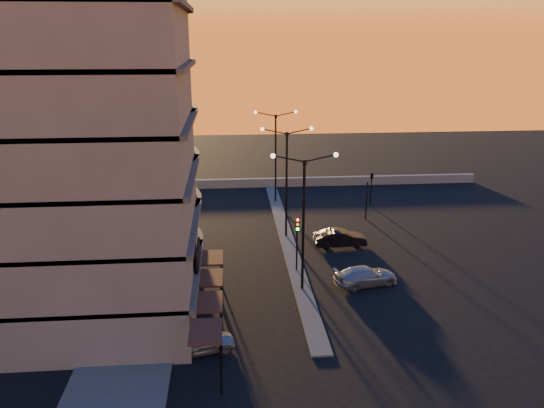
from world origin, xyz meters
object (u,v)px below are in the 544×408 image
Objects in this scene: streetlamp_mid at (287,174)px; traffic_light_main at (297,235)px; car_sedan at (340,238)px; car_wagon at (366,276)px; car_hatchback at (202,342)px.

streetlamp_mid is 7.62m from traffic_light_main.
streetlamp_mid is 6.87m from car_sedan.
streetlamp_mid is 11.68m from car_wagon.
streetlamp_mid is 2.62× the size of car_hatchback.
car_wagon is (11.00, 7.31, 0.03)m from car_hatchback.
streetlamp_mid reaches higher than car_sedan.
streetlamp_mid is 2.13× the size of car_wagon.
traffic_light_main is 0.95× the size of car_wagon.
traffic_light_main reaches higher than car_wagon.
traffic_light_main reaches higher than car_sedan.
streetlamp_mid reaches higher than car_wagon.
car_hatchback is at bearing -111.04° from streetlamp_mid.
car_wagon is at bearing -28.59° from traffic_light_main.
traffic_light_main is 5.59m from car_wagon.
streetlamp_mid reaches higher than car_hatchback.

